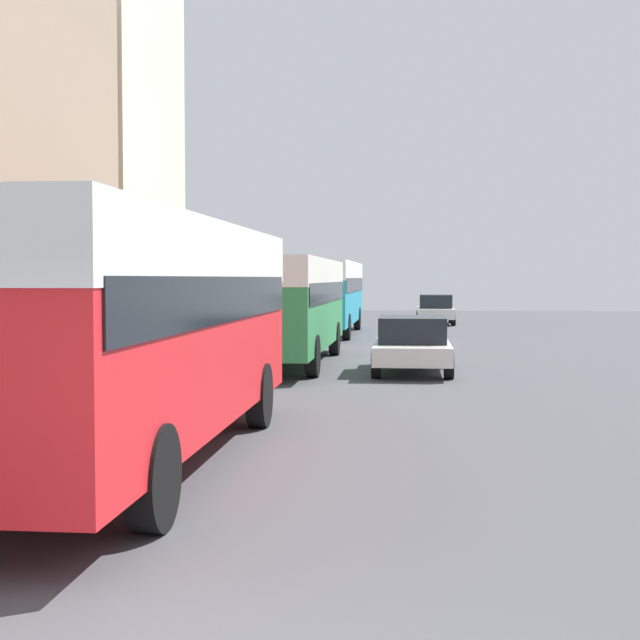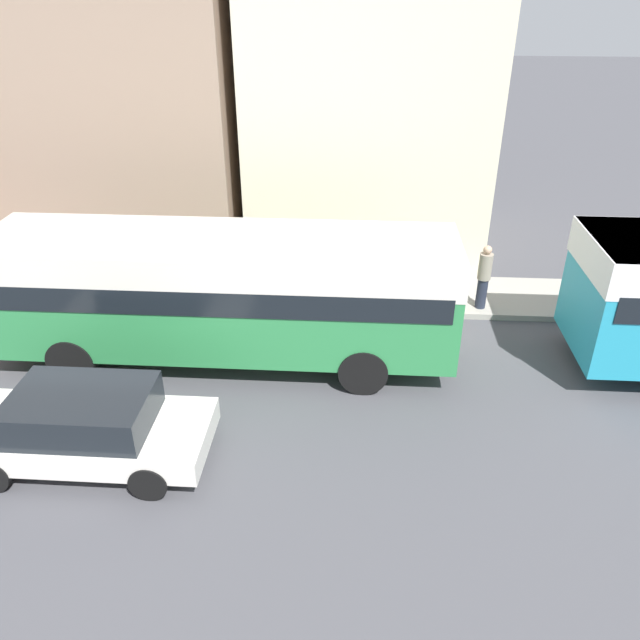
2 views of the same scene
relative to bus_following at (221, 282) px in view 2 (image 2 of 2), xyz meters
name	(u,v)px [view 2 (image 2 of 2)]	position (x,y,z in m)	size (l,w,h in m)	color
building_midblock	(67,81)	(-6.82, -5.65, 2.93)	(5.07, 9.91, 9.55)	gray
bus_following	(221,282)	(0.00, 0.00, 0.00)	(2.51, 9.74, 2.82)	#2D8447
car_far_curb	(86,425)	(3.44, -1.72, -1.12)	(1.89, 4.22, 1.38)	silver
pedestrian_walking_away	(484,276)	(-2.48, 5.92, -0.84)	(0.32, 0.32, 1.65)	#232838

